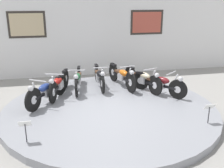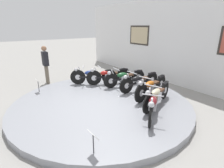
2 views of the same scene
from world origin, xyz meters
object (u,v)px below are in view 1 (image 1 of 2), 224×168
(motorcycle_red, at_px, (59,83))
(motorcycle_maroon, at_px, (160,83))
(motorcycle_blue, at_px, (47,90))
(motorcycle_black, at_px, (99,76))
(motorcycle_orange, at_px, (122,75))
(motorcycle_green, at_px, (78,79))
(info_placard_front_left, at_px, (25,127))
(motorcycle_cream, at_px, (143,78))
(info_placard_front_centre, at_px, (209,109))

(motorcycle_red, height_order, motorcycle_maroon, motorcycle_red)
(motorcycle_blue, height_order, motorcycle_maroon, motorcycle_blue)
(motorcycle_blue, bearing_deg, motorcycle_maroon, -0.02)
(motorcycle_black, relative_size, motorcycle_orange, 0.99)
(motorcycle_blue, xyz_separation_m, motorcycle_green, (0.96, 0.97, -0.01))
(motorcycle_blue, xyz_separation_m, info_placard_front_left, (-0.40, -2.16, -0.02))
(motorcycle_orange, bearing_deg, motorcycle_cream, -33.37)
(motorcycle_green, bearing_deg, motorcycle_cream, -10.62)
(motorcycle_orange, xyz_separation_m, motorcycle_cream, (0.61, -0.40, -0.02))
(motorcycle_red, xyz_separation_m, motorcycle_maroon, (3.07, -0.57, -0.02))
(motorcycle_green, relative_size, info_placard_front_left, 3.80)
(motorcycle_green, distance_m, info_placard_front_centre, 4.23)
(motorcycle_cream, height_order, info_placard_front_centre, motorcycle_cream)
(motorcycle_orange, xyz_separation_m, motorcycle_maroon, (0.96, -0.97, -0.03))
(motorcycle_blue, relative_size, motorcycle_cream, 0.90)
(motorcycle_cream, height_order, info_placard_front_left, motorcycle_cream)
(motorcycle_green, height_order, motorcycle_maroon, motorcycle_green)
(motorcycle_black, bearing_deg, motorcycle_orange, -10.40)
(motorcycle_cream, bearing_deg, info_placard_front_left, -141.75)
(motorcycle_red, xyz_separation_m, motorcycle_orange, (2.11, 0.40, 0.01))
(motorcycle_red, distance_m, motorcycle_green, 0.72)
(motorcycle_blue, bearing_deg, motorcycle_orange, 21.53)
(motorcycle_green, relative_size, motorcycle_cream, 1.03)
(motorcycle_cream, distance_m, info_placard_front_left, 4.41)
(motorcycle_green, relative_size, info_placard_front_centre, 3.80)
(motorcycle_blue, distance_m, info_placard_front_centre, 4.38)
(motorcycle_black, distance_m, info_placard_front_left, 3.89)
(motorcycle_black, height_order, info_placard_front_left, motorcycle_black)
(motorcycle_black, height_order, motorcycle_maroon, motorcycle_black)
(motorcycle_red, bearing_deg, motorcycle_green, 32.98)
(motorcycle_green, distance_m, motorcycle_cream, 2.14)
(motorcycle_orange, distance_m, info_placard_front_centre, 3.41)
(info_placard_front_centre, bearing_deg, motorcycle_red, 141.73)
(motorcycle_orange, height_order, motorcycle_cream, motorcycle_orange)
(motorcycle_red, height_order, motorcycle_black, motorcycle_red)
(info_placard_front_left, bearing_deg, motorcycle_red, 74.63)
(motorcycle_maroon, bearing_deg, motorcycle_green, 158.55)
(motorcycle_orange, height_order, motorcycle_maroon, motorcycle_orange)
(motorcycle_blue, relative_size, motorcycle_black, 0.86)
(motorcycle_red, relative_size, motorcycle_green, 0.99)
(motorcycle_black, distance_m, info_placard_front_centre, 3.89)
(motorcycle_blue, bearing_deg, motorcycle_black, 32.97)
(motorcycle_blue, distance_m, motorcycle_orange, 2.65)
(motorcycle_black, xyz_separation_m, info_placard_front_centre, (2.11, -3.27, -0.01))
(motorcycle_blue, xyz_separation_m, motorcycle_maroon, (3.42, -0.00, -0.02))
(motorcycle_black, distance_m, motorcycle_cream, 1.46)
(motorcycle_black, xyz_separation_m, motorcycle_cream, (1.36, -0.54, 0.00))
(motorcycle_orange, bearing_deg, motorcycle_red, -169.31)
(motorcycle_black, bearing_deg, motorcycle_maroon, -32.92)
(motorcycle_green, bearing_deg, motorcycle_blue, -134.81)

